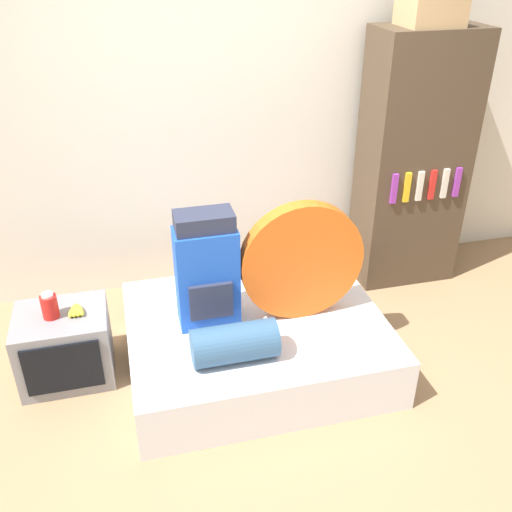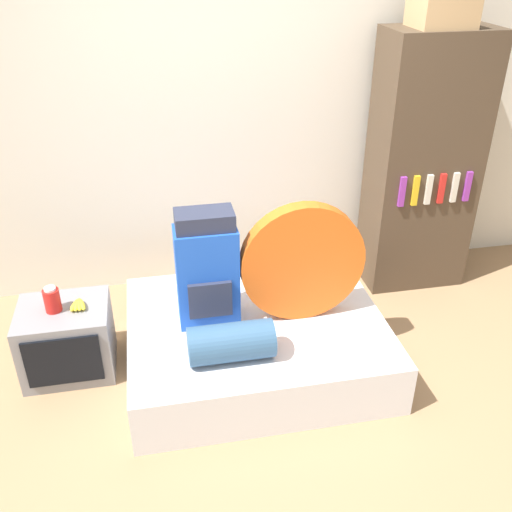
# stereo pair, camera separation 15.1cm
# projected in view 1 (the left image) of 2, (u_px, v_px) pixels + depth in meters

# --- Properties ---
(ground_plane) EXTENTS (16.00, 16.00, 0.00)m
(ground_plane) POSITION_uv_depth(u_px,v_px,m) (280.00, 423.00, 3.21)
(ground_plane) COLOR #997551
(wall_back) EXTENTS (8.00, 0.05, 2.60)m
(wall_back) POSITION_uv_depth(u_px,v_px,m) (216.00, 114.00, 3.97)
(wall_back) COLOR silver
(wall_back) RESTS_ON ground_plane
(bed) EXTENTS (1.56, 1.25, 0.33)m
(bed) POSITION_uv_depth(u_px,v_px,m) (256.00, 341.00, 3.58)
(bed) COLOR silver
(bed) RESTS_ON ground_plane
(backpack) EXTENTS (0.36, 0.24, 0.72)m
(backpack) POSITION_uv_depth(u_px,v_px,m) (207.00, 272.00, 3.32)
(backpack) COLOR blue
(backpack) RESTS_ON bed
(tent_bag) EXTENTS (0.75, 0.10, 0.75)m
(tent_bag) POSITION_uv_depth(u_px,v_px,m) (302.00, 261.00, 3.37)
(tent_bag) COLOR #E05B19
(tent_bag) RESTS_ON bed
(sleeping_roll) EXTENTS (0.47, 0.22, 0.22)m
(sleeping_roll) POSITION_uv_depth(u_px,v_px,m) (235.00, 343.00, 3.13)
(sleeping_roll) COLOR #33567A
(sleeping_roll) RESTS_ON bed
(television) EXTENTS (0.54, 0.46, 0.45)m
(television) POSITION_uv_depth(u_px,v_px,m) (65.00, 346.00, 3.45)
(television) COLOR gray
(television) RESTS_ON ground_plane
(canister) EXTENTS (0.10, 0.10, 0.16)m
(canister) POSITION_uv_depth(u_px,v_px,m) (50.00, 306.00, 3.29)
(canister) COLOR red
(canister) RESTS_ON television
(banana_bunch) EXTENTS (0.11, 0.14, 0.04)m
(banana_bunch) POSITION_uv_depth(u_px,v_px,m) (76.00, 310.00, 3.36)
(banana_bunch) COLOR yellow
(banana_bunch) RESTS_ON television
(bookshelf) EXTENTS (0.74, 0.45, 1.87)m
(bookshelf) POSITION_uv_depth(u_px,v_px,m) (413.00, 162.00, 4.17)
(bookshelf) COLOR #473828
(bookshelf) RESTS_ON ground_plane
(cardboard_box) EXTENTS (0.36, 0.32, 0.19)m
(cardboard_box) POSITION_uv_depth(u_px,v_px,m) (431.00, 10.00, 3.63)
(cardboard_box) COLOR tan
(cardboard_box) RESTS_ON bookshelf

